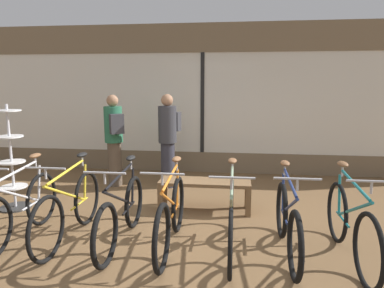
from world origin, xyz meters
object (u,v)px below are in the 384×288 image
(bicycle_left, at_px, (70,208))
(accessory_rack, at_px, (12,166))
(bicycle_far_right, at_px, (350,226))
(display_bench, at_px, (205,186))
(bicycle_center_right, at_px, (231,218))
(bicycle_far_left, at_px, (20,209))
(customer_near_rack, at_px, (168,137))
(bicycle_right, at_px, (288,222))
(bicycle_center_left, at_px, (122,213))
(bicycle_center, at_px, (171,216))
(customer_by_window, at_px, (114,137))

(bicycle_left, relative_size, accessory_rack, 1.09)
(bicycle_far_right, bearing_deg, bicycle_left, 177.97)
(display_bench, bearing_deg, bicycle_center_right, -71.80)
(bicycle_far_left, relative_size, bicycle_center_right, 0.97)
(accessory_rack, distance_m, customer_near_rack, 2.64)
(bicycle_left, relative_size, bicycle_far_right, 1.02)
(bicycle_right, bearing_deg, bicycle_center_left, 178.96)
(bicycle_center, bearing_deg, bicycle_left, 176.98)
(bicycle_center, relative_size, bicycle_far_right, 1.00)
(bicycle_center_left, bearing_deg, customer_by_window, 111.30)
(bicycle_center, distance_m, bicycle_right, 1.35)
(bicycle_left, distance_m, customer_near_rack, 2.58)
(bicycle_center_left, distance_m, bicycle_center_right, 1.33)
(bicycle_left, xyz_separation_m, bicycle_far_right, (3.31, -0.12, 0.00))
(bicycle_center_left, xyz_separation_m, customer_by_window, (-0.92, 2.35, 0.56))
(bicycle_center_left, distance_m, customer_near_rack, 2.49)
(bicycle_left, xyz_separation_m, bicycle_center_right, (2.01, -0.05, -0.01))
(bicycle_center, xyz_separation_m, display_bench, (0.29, 1.29, -0.01))
(bicycle_center_left, xyz_separation_m, bicycle_center_right, (1.33, -0.02, 0.01))
(bicycle_far_right, bearing_deg, bicycle_center_right, 177.13)
(accessory_rack, relative_size, display_bench, 1.17)
(bicycle_center_left, height_order, bicycle_center, bicycle_center)
(bicycle_center_right, height_order, customer_near_rack, customer_near_rack)
(bicycle_center, bearing_deg, accessory_rack, 159.47)
(bicycle_far_left, height_order, display_bench, bicycle_far_left)
(bicycle_right, xyz_separation_m, display_bench, (-1.06, 1.28, 0.00))
(bicycle_center_right, bearing_deg, bicycle_center_left, 179.04)
(bicycle_far_right, bearing_deg, customer_near_rack, 135.13)
(bicycle_center_left, height_order, display_bench, bicycle_center_left)
(bicycle_center_right, distance_m, customer_by_window, 3.31)
(bicycle_far_left, height_order, customer_by_window, customer_by_window)
(bicycle_right, height_order, bicycle_far_right, bicycle_far_right)
(bicycle_far_left, xyz_separation_m, accessory_rack, (-0.78, 1.02, 0.28))
(display_bench, height_order, customer_near_rack, customer_near_rack)
(bicycle_center, relative_size, customer_near_rack, 1.00)
(bicycle_left, height_order, accessory_rack, accessory_rack)
(bicycle_center_left, xyz_separation_m, bicycle_far_right, (2.63, -0.09, 0.02))
(bicycle_left, bearing_deg, display_bench, 37.46)
(display_bench, xyz_separation_m, customer_near_rack, (-0.80, 1.17, 0.56))
(accessory_rack, xyz_separation_m, customer_by_window, (1.16, 1.38, 0.27))
(bicycle_far_left, relative_size, bicycle_left, 0.97)
(bicycle_left, relative_size, customer_near_rack, 1.02)
(bicycle_right, relative_size, accessory_rack, 1.03)
(bicycle_far_left, xyz_separation_m, customer_near_rack, (1.41, 2.46, 0.55))
(display_bench, bearing_deg, bicycle_left, -142.54)
(bicycle_center_left, relative_size, bicycle_center_right, 0.98)
(display_bench, distance_m, customer_near_rack, 1.52)
(bicycle_center_left, bearing_deg, accessory_rack, 154.95)
(bicycle_center, height_order, accessory_rack, accessory_rack)
(bicycle_left, height_order, bicycle_right, bicycle_left)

